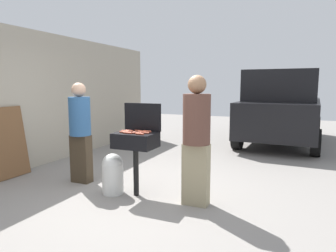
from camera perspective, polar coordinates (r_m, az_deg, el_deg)
ground_plane at (r=4.70m, az=-5.18°, el=-12.76°), size 24.00×24.00×0.00m
house_wall_side at (r=6.95m, az=-22.09°, el=4.73°), size 0.24×8.00×2.71m
bbq_grill at (r=4.51m, az=-6.04°, el=-3.08°), size 0.60×0.44×0.95m
grill_lid_open at (r=4.65m, az=-4.77°, el=1.67°), size 0.60×0.05×0.42m
hot_dog_0 at (r=4.42m, az=-7.59°, el=-1.26°), size 0.13×0.03×0.03m
hot_dog_1 at (r=4.59m, az=-5.50°, el=-0.90°), size 0.13×0.04×0.03m
hot_dog_2 at (r=4.30m, az=-5.31°, el=-1.48°), size 0.13×0.04×0.03m
hot_dog_3 at (r=4.42m, az=-6.89°, el=-1.24°), size 0.13×0.04×0.03m
hot_dog_4 at (r=4.53m, az=-3.88°, el=-0.99°), size 0.13×0.04×0.03m
hot_dog_5 at (r=4.39m, az=-4.33°, el=-1.27°), size 0.13×0.04×0.03m
hot_dog_6 at (r=4.59m, az=-7.97°, el=-0.93°), size 0.13×0.04×0.03m
hot_dog_7 at (r=4.62m, az=-7.21°, el=-0.87°), size 0.13×0.03×0.03m
hot_dog_8 at (r=4.42m, az=-5.75°, el=-1.24°), size 0.13×0.03×0.03m
hot_dog_9 at (r=4.52m, az=-4.83°, el=-1.02°), size 0.13×0.03×0.03m
hot_dog_10 at (r=4.50m, az=-8.26°, el=-1.11°), size 0.13×0.03×0.03m
hot_dog_11 at (r=4.48m, az=-4.75°, el=-1.10°), size 0.13×0.03×0.03m
propane_tank at (r=4.75m, az=-10.26°, el=-8.57°), size 0.32×0.32×0.62m
person_left at (r=5.30m, az=-16.03°, el=-0.54°), size 0.35×0.35×1.68m
person_right at (r=4.13m, az=5.31°, el=-1.83°), size 0.37×0.37×1.77m
parked_minivan at (r=9.27m, az=20.49°, el=3.36°), size 2.17×4.47×2.02m
leaning_board at (r=6.05m, az=-28.23°, el=-2.86°), size 0.21×0.90×1.25m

